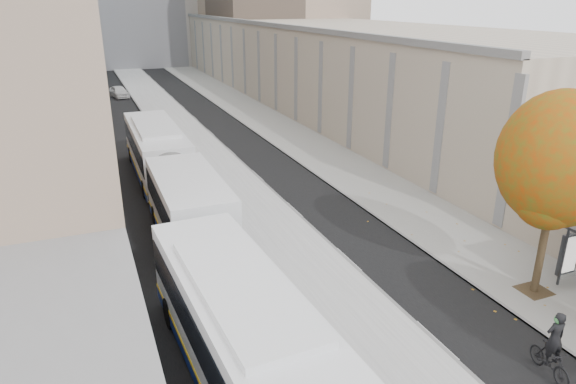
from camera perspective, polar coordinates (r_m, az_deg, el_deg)
bus_platform at (r=36.41m, az=-9.32°, el=3.84°), size 4.25×150.00×0.15m
sidewalk at (r=38.86m, az=2.26°, el=5.11°), size 4.75×150.00×0.08m
building_tan at (r=68.89m, az=1.00°, el=15.25°), size 18.00×92.00×8.00m
tree_c at (r=19.92m, az=27.91°, el=3.19°), size 4.20×4.20×7.28m
bus_far at (r=28.69m, az=-13.17°, el=2.42°), size 2.89×18.84×3.14m
cyclist at (r=17.37m, az=27.25°, el=-15.58°), size 0.72×1.73×2.14m
distant_car at (r=62.05m, az=-18.26°, el=10.54°), size 2.18×4.05×1.31m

